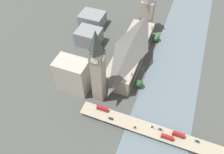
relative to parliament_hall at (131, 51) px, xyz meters
The scene contains 20 objects.
ground_plane 22.76m from the parliament_hall, 154.23° to the left, with size 600.00×600.00×0.00m, color #424442.
river_water 52.94m from the parliament_hall, behind, with size 56.11×360.00×0.30m, color slate.
parliament_hall is the anchor object (origin of this frame).
clock_tower 68.91m from the parliament_hall, 78.27° to the left, with size 11.63×11.63×81.82m.
victoria_tower 64.24m from the parliament_hall, 89.95° to the right, with size 15.51×15.51×51.67m.
road_bridge 95.76m from the parliament_hall, 122.10° to the left, with size 144.21×13.29×4.71m.
double_decker_bus_lead 77.74m from the parliament_hall, 87.86° to the left, with size 10.89×2.66×4.87m.
double_decker_bus_mid 102.66m from the parliament_hall, 125.05° to the left, with size 10.53×2.47×4.75m.
double_decker_bus_rear 103.44m from the parliament_hall, 130.69° to the left, with size 10.20×2.59×5.05m.
car_northbound_lead 93.99m from the parliament_hall, 123.60° to the left, with size 4.60×1.91×1.40m.
car_northbound_mid 90.61m from the parliament_hall, 119.76° to the left, with size 4.48×1.79×1.41m.
car_northbound_tail 114.15m from the parliament_hall, 137.01° to the left, with size 4.27×1.79×1.35m.
car_southbound_lead 84.10m from the parliament_hall, 95.48° to the left, with size 4.62×1.88×1.28m.
car_southbound_mid 89.95m from the parliament_hall, 110.03° to the left, with size 3.83×1.82×1.40m.
city_block_west 72.22m from the parliament_hall, 55.24° to the left, with size 31.02×20.01×36.87m.
city_block_center 83.93m from the parliament_hall, 34.21° to the right, with size 31.29×25.95×16.28m.
city_block_east 58.16m from the parliament_hall, 10.16° to the right, with size 28.51×24.26×18.88m.
tree_embankment_near 48.93m from the parliament_hall, 114.05° to the right, with size 7.42×7.42×10.11m.
tree_embankment_mid 45.66m from the parliament_hall, 114.71° to the right, with size 6.39×6.39×9.05m.
tree_embankment_far 41.67m from the parliament_hall, 119.93° to the left, with size 7.55×7.55×9.94m.
Camera 1 is at (-28.24, 168.25, 178.50)m, focal length 35.00 mm.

